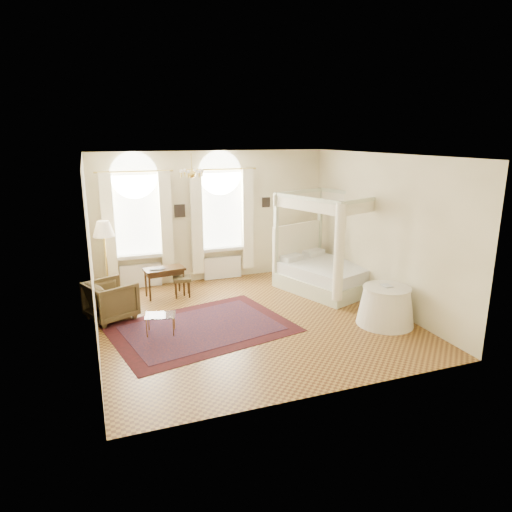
% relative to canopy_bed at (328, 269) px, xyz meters
% --- Properties ---
extents(ground, '(6.00, 6.00, 0.00)m').
position_rel_canopy_bed_xyz_m(ground, '(-2.35, -1.15, -0.53)').
color(ground, olive).
rests_on(ground, ground).
extents(room_walls, '(6.00, 6.00, 6.00)m').
position_rel_canopy_bed_xyz_m(room_walls, '(-2.35, -1.15, 1.45)').
color(room_walls, '#FEEFC1').
rests_on(room_walls, ground).
extents(window_left, '(1.62, 0.27, 3.29)m').
position_rel_canopy_bed_xyz_m(window_left, '(-4.25, 1.72, 0.96)').
color(window_left, white).
rests_on(window_left, room_walls).
extents(window_right, '(1.62, 0.27, 3.29)m').
position_rel_canopy_bed_xyz_m(window_right, '(-2.15, 1.72, 0.96)').
color(window_right, white).
rests_on(window_right, room_walls).
extents(chandelier, '(0.51, 0.45, 0.50)m').
position_rel_canopy_bed_xyz_m(chandelier, '(-3.25, 0.05, 2.37)').
color(chandelier, '#B4933C').
rests_on(chandelier, room_walls).
extents(wall_pictures, '(2.54, 0.03, 0.39)m').
position_rel_canopy_bed_xyz_m(wall_pictures, '(-2.26, 1.82, 1.36)').
color(wall_pictures, black).
rests_on(wall_pictures, room_walls).
extents(canopy_bed, '(2.36, 2.60, 2.34)m').
position_rel_canopy_bed_xyz_m(canopy_bed, '(0.00, 0.00, 0.00)').
color(canopy_bed, beige).
rests_on(canopy_bed, ground).
extents(nightstand, '(0.45, 0.42, 0.56)m').
position_rel_canopy_bed_xyz_m(nightstand, '(0.35, 1.51, -0.25)').
color(nightstand, '#35210E').
rests_on(nightstand, ground).
extents(nightstand_lamp, '(0.26, 0.26, 0.37)m').
position_rel_canopy_bed_xyz_m(nightstand_lamp, '(0.29, 1.53, 0.28)').
color(nightstand_lamp, '#B4933C').
rests_on(nightstand_lamp, nightstand).
extents(writing_desk, '(0.96, 0.58, 0.69)m').
position_rel_canopy_bed_xyz_m(writing_desk, '(-3.80, 0.89, 0.05)').
color(writing_desk, '#35210E').
rests_on(writing_desk, ground).
extents(laptop, '(0.36, 0.24, 0.03)m').
position_rel_canopy_bed_xyz_m(laptop, '(-3.96, 0.86, 0.17)').
color(laptop, black).
rests_on(laptop, writing_desk).
extents(stool, '(0.45, 0.45, 0.46)m').
position_rel_canopy_bed_xyz_m(stool, '(-3.42, 0.75, -0.15)').
color(stool, '#4D3E21').
rests_on(stool, ground).
extents(armchair, '(1.16, 1.15, 0.80)m').
position_rel_canopy_bed_xyz_m(armchair, '(-5.05, -0.11, -0.13)').
color(armchair, '#46371E').
rests_on(armchair, ground).
extents(coffee_table, '(0.64, 0.51, 0.38)m').
position_rel_canopy_bed_xyz_m(coffee_table, '(-4.22, -1.21, -0.19)').
color(coffee_table, white).
rests_on(coffee_table, ground).
extents(floor_lamp, '(0.47, 0.47, 1.83)m').
position_rel_canopy_bed_xyz_m(floor_lamp, '(-5.05, 1.12, 1.03)').
color(floor_lamp, '#B4933C').
rests_on(floor_lamp, ground).
extents(oriental_rug, '(3.79, 3.07, 0.01)m').
position_rel_canopy_bed_xyz_m(oriental_rug, '(-3.44, -1.24, -0.53)').
color(oriental_rug, '#410F11').
rests_on(oriental_rug, ground).
extents(side_table, '(1.13, 1.13, 0.77)m').
position_rel_canopy_bed_xyz_m(side_table, '(0.07, -2.27, -0.15)').
color(side_table, silver).
rests_on(side_table, ground).
extents(book, '(0.19, 0.25, 0.02)m').
position_rel_canopy_bed_xyz_m(book, '(-0.00, -2.22, 0.25)').
color(book, black).
rests_on(book, side_table).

